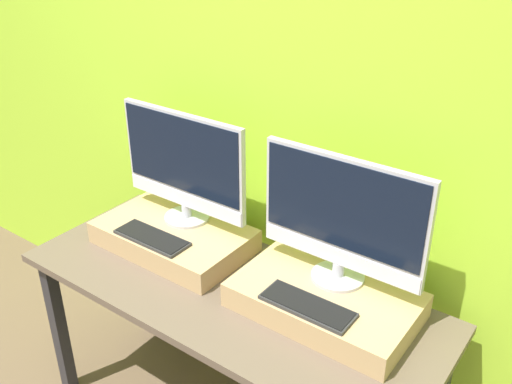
# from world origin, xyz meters

# --- Properties ---
(wall_back) EXTENTS (8.00, 0.04, 2.60)m
(wall_back) POSITION_xyz_m (0.00, 0.69, 1.30)
(wall_back) COLOR #9ED12D
(wall_back) RESTS_ON ground_plane
(workbench) EXTENTS (1.56, 0.62, 0.71)m
(workbench) POSITION_xyz_m (0.00, 0.31, 0.63)
(workbench) COLOR brown
(workbench) RESTS_ON ground_plane
(wooden_riser_left) EXTENTS (0.60, 0.36, 0.09)m
(wooden_riser_left) POSITION_xyz_m (-0.34, 0.40, 0.76)
(wooden_riser_left) COLOR tan
(wooden_riser_left) RESTS_ON workbench
(monitor_left) EXTENTS (0.58, 0.18, 0.44)m
(monitor_left) POSITION_xyz_m (-0.34, 0.48, 1.04)
(monitor_left) COLOR #B2B2B7
(monitor_left) RESTS_ON wooden_riser_left
(keyboard_left) EXTENTS (0.30, 0.11, 0.01)m
(keyboard_left) POSITION_xyz_m (-0.34, 0.28, 0.81)
(keyboard_left) COLOR #2D2D2D
(keyboard_left) RESTS_ON wooden_riser_left
(wooden_riser_right) EXTENTS (0.60, 0.36, 0.09)m
(wooden_riser_right) POSITION_xyz_m (0.34, 0.40, 0.76)
(wooden_riser_right) COLOR tan
(wooden_riser_right) RESTS_ON workbench
(monitor_right) EXTENTS (0.58, 0.18, 0.44)m
(monitor_right) POSITION_xyz_m (0.34, 0.48, 1.04)
(monitor_right) COLOR #B2B2B7
(monitor_right) RESTS_ON wooden_riser_right
(keyboard_right) EXTENTS (0.30, 0.11, 0.01)m
(keyboard_right) POSITION_xyz_m (0.34, 0.28, 0.81)
(keyboard_right) COLOR #2D2D2D
(keyboard_right) RESTS_ON wooden_riser_right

